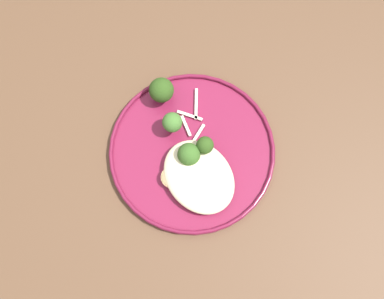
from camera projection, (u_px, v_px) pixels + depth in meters
The scene contains 16 objects.
ground at pixel (186, 199), 1.52m from camera, with size 6.00×6.00×0.00m, color #665B51.
wooden_dining_table at pixel (182, 145), 0.89m from camera, with size 1.40×1.00×0.74m.
dinner_plate at pixel (192, 151), 0.79m from camera, with size 0.29×0.29×0.02m.
noodle_bed at pixel (199, 177), 0.76m from camera, with size 0.14×0.11×0.03m.
seared_scallop_on_noodles at pixel (192, 185), 0.76m from camera, with size 0.04×0.04×0.02m.
seared_scallop_half_hidden at pixel (188, 165), 0.77m from camera, with size 0.03×0.03×0.01m.
seared_scallop_left_edge at pixel (214, 191), 0.76m from camera, with size 0.03×0.03×0.02m.
seared_scallop_rear_pale at pixel (171, 178), 0.77m from camera, with size 0.04×0.04×0.01m.
broccoli_floret_right_tilted at pixel (205, 146), 0.76m from camera, with size 0.03×0.03×0.05m.
broccoli_floret_left_leaning at pixel (161, 90), 0.79m from camera, with size 0.04×0.04×0.05m.
broccoli_floret_beside_noodles at pixel (172, 123), 0.77m from camera, with size 0.03×0.03×0.05m.
broccoli_floret_near_rim at pixel (189, 154), 0.76m from camera, with size 0.04×0.04×0.05m.
onion_sliver_curled_piece at pixel (198, 134), 0.80m from camera, with size 0.04×0.01×0.00m, color silver.
onion_sliver_pale_crescent at pixel (190, 115), 0.80m from camera, with size 0.05×0.01×0.00m, color silver.
onion_sliver_long_sliver at pixel (185, 124), 0.80m from camera, with size 0.04×0.01×0.00m, color silver.
onion_sliver_short_strip at pixel (196, 104), 0.81m from camera, with size 0.06×0.01×0.00m, color silver.
Camera 1 is at (0.21, -0.13, 1.51)m, focal length 42.45 mm.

